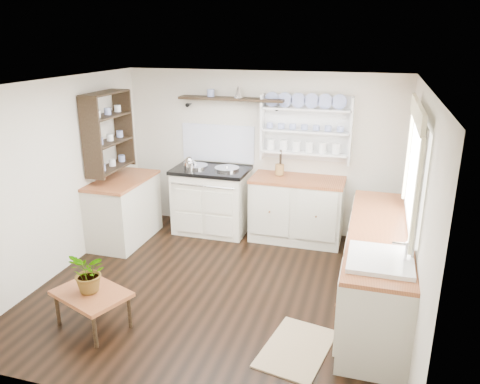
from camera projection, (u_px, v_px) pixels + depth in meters
name	position (u px, v px, depth m)	size (l,w,h in m)	color
floor	(220.00, 288.00, 5.37)	(4.00, 3.80, 0.01)	black
wall_back	(261.00, 153.00, 6.73)	(4.00, 0.02, 2.30)	beige
wall_right	(416.00, 212.00, 4.47)	(0.02, 3.80, 2.30)	beige
wall_left	(58.00, 178.00, 5.54)	(0.02, 3.80, 2.30)	beige
ceiling	(216.00, 84.00, 4.64)	(4.00, 3.80, 0.01)	white
window	(414.00, 166.00, 4.49)	(0.08, 1.55, 1.22)	white
aga_cooker	(212.00, 199.00, 6.82)	(1.07, 0.74, 0.99)	#EEE7CE
back_cabinets	(297.00, 209.00, 6.52)	(1.27, 0.63, 0.90)	beige
right_cabinets	(377.00, 268.00, 4.86)	(0.62, 2.43, 0.90)	beige
belfast_sink	(379.00, 272.00, 4.07)	(0.55, 0.60, 0.45)	white
left_cabinets	(124.00, 209.00, 6.50)	(0.62, 1.13, 0.90)	beige
plate_rack	(307.00, 128.00, 6.40)	(1.20, 0.22, 0.90)	white
high_shelf	(231.00, 100.00, 6.49)	(1.50, 0.29, 0.16)	black
left_shelving	(108.00, 131.00, 6.19)	(0.28, 0.80, 1.05)	black
kettle	(190.00, 164.00, 6.61)	(0.16, 0.16, 0.20)	silver
utensil_crock	(280.00, 170.00, 6.50)	(0.12, 0.12, 0.14)	olive
center_table	(92.00, 296.00, 4.57)	(0.84, 0.73, 0.38)	brown
potted_plant	(89.00, 273.00, 4.49)	(0.38, 0.33, 0.42)	#3F7233
floor_rug	(296.00, 348.00, 4.32)	(0.55, 0.85, 0.02)	olive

